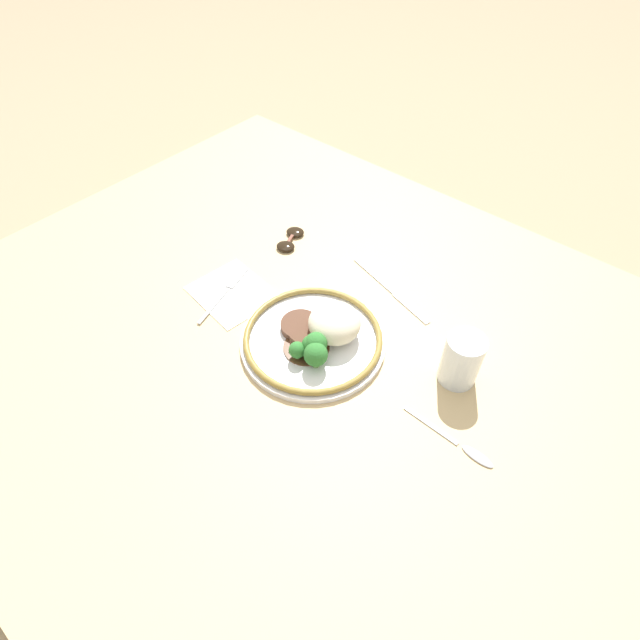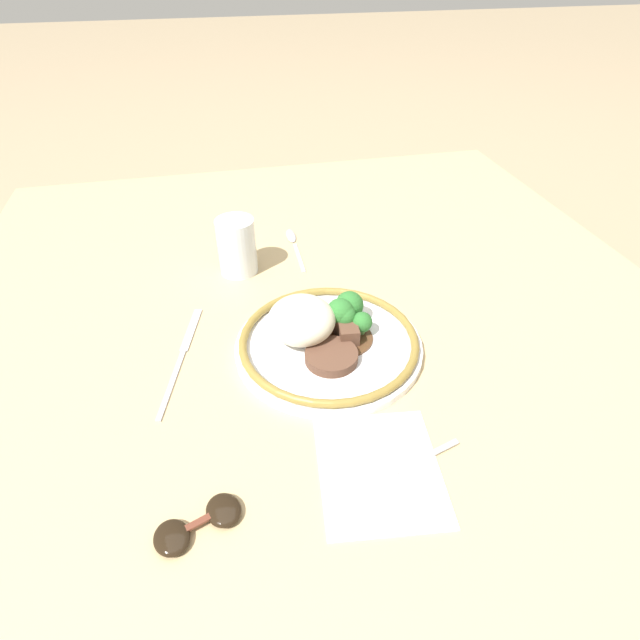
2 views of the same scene
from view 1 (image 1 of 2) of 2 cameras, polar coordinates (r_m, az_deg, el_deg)
name	(u,v)px [view 1 (image 1 of 2)]	position (r m, az deg, el deg)	size (l,w,h in m)	color
ground_plane	(306,354)	(0.98, -1.59, -3.92)	(8.00, 8.00, 0.00)	#998466
dining_table	(306,348)	(0.96, -1.61, -3.25)	(1.49, 1.21, 0.04)	tan
napkin	(232,293)	(1.06, -10.04, 3.06)	(0.18, 0.16, 0.00)	white
plate	(317,336)	(0.93, -0.32, -1.84)	(0.27, 0.27, 0.08)	white
juice_glass	(461,362)	(0.90, 15.78, -4.63)	(0.07, 0.07, 0.10)	#F4AD19
fork	(228,289)	(1.06, -10.52, 3.48)	(0.06, 0.17, 0.00)	#ADADB2
knife	(392,292)	(1.05, 8.26, 3.18)	(0.23, 0.07, 0.00)	#ADADB2
spoon	(466,447)	(0.86, 16.39, -13.76)	(0.17, 0.02, 0.01)	#ADADB2
sunglasses	(290,239)	(1.17, -3.40, 9.22)	(0.07, 0.10, 0.01)	black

